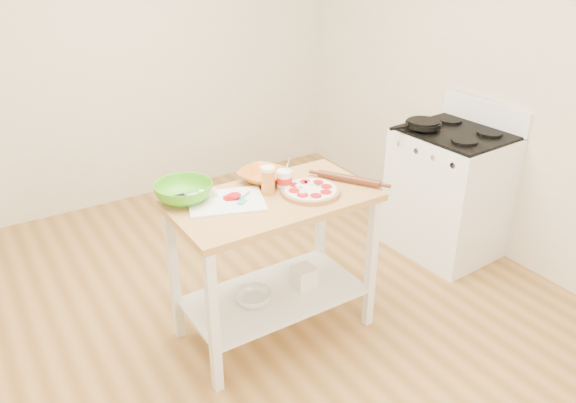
{
  "coord_description": "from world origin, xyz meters",
  "views": [
    {
      "loc": [
        -1.29,
        -2.41,
        2.24
      ],
      "look_at": [
        0.18,
        -0.06,
        0.87
      ],
      "focal_mm": 35.0,
      "sensor_mm": 36.0,
      "label": 1
    }
  ],
  "objects_px": {
    "gas_stove": "(448,192)",
    "green_bowl": "(184,192)",
    "skillet": "(422,124)",
    "shelf_bin": "(304,276)",
    "rolling_pin": "(349,179)",
    "yogurt_tub": "(284,180)",
    "beer_pint": "(268,180)",
    "prep_island": "(274,238)",
    "pizza": "(310,191)",
    "shelf_glass_bowl": "(254,298)",
    "spatula": "(243,199)",
    "cutting_board": "(226,201)",
    "orange_bowl": "(263,176)",
    "knife": "(183,195)"
  },
  "relations": [
    {
      "from": "gas_stove",
      "to": "beer_pint",
      "type": "xyz_separation_m",
      "value": [
        -1.57,
        -0.09,
        0.51
      ]
    },
    {
      "from": "prep_island",
      "to": "pizza",
      "type": "distance_m",
      "value": 0.34
    },
    {
      "from": "prep_island",
      "to": "cutting_board",
      "type": "height_order",
      "value": "cutting_board"
    },
    {
      "from": "rolling_pin",
      "to": "beer_pint",
      "type": "bearing_deg",
      "value": 164.95
    },
    {
      "from": "pizza",
      "to": "cutting_board",
      "type": "relative_size",
      "value": 0.69
    },
    {
      "from": "beer_pint",
      "to": "rolling_pin",
      "type": "height_order",
      "value": "beer_pint"
    },
    {
      "from": "prep_island",
      "to": "knife",
      "type": "height_order",
      "value": "knife"
    },
    {
      "from": "gas_stove",
      "to": "spatula",
      "type": "relative_size",
      "value": 8.69
    },
    {
      "from": "gas_stove",
      "to": "yogurt_tub",
      "type": "relative_size",
      "value": 5.87
    },
    {
      "from": "skillet",
      "to": "orange_bowl",
      "type": "relative_size",
      "value": 1.49
    },
    {
      "from": "prep_island",
      "to": "gas_stove",
      "type": "height_order",
      "value": "gas_stove"
    },
    {
      "from": "skillet",
      "to": "gas_stove",
      "type": "bearing_deg",
      "value": -36.07
    },
    {
      "from": "prep_island",
      "to": "rolling_pin",
      "type": "height_order",
      "value": "rolling_pin"
    },
    {
      "from": "green_bowl",
      "to": "beer_pint",
      "type": "height_order",
      "value": "beer_pint"
    },
    {
      "from": "prep_island",
      "to": "knife",
      "type": "distance_m",
      "value": 0.56
    },
    {
      "from": "yogurt_tub",
      "to": "rolling_pin",
      "type": "bearing_deg",
      "value": -20.57
    },
    {
      "from": "knife",
      "to": "orange_bowl",
      "type": "distance_m",
      "value": 0.48
    },
    {
      "from": "pizza",
      "to": "spatula",
      "type": "distance_m",
      "value": 0.38
    },
    {
      "from": "pizza",
      "to": "beer_pint",
      "type": "relative_size",
      "value": 2.11
    },
    {
      "from": "cutting_board",
      "to": "shelf_bin",
      "type": "bearing_deg",
      "value": 6.04
    },
    {
      "from": "skillet",
      "to": "shelf_glass_bowl",
      "type": "bearing_deg",
      "value": -158.99
    },
    {
      "from": "beer_pint",
      "to": "orange_bowl",
      "type": "bearing_deg",
      "value": 70.04
    },
    {
      "from": "beer_pint",
      "to": "rolling_pin",
      "type": "distance_m",
      "value": 0.48
    },
    {
      "from": "shelf_glass_bowl",
      "to": "yogurt_tub",
      "type": "bearing_deg",
      "value": 16.21
    },
    {
      "from": "green_bowl",
      "to": "yogurt_tub",
      "type": "xyz_separation_m",
      "value": [
        0.54,
        -0.16,
        0.0
      ]
    },
    {
      "from": "green_bowl",
      "to": "rolling_pin",
      "type": "height_order",
      "value": "green_bowl"
    },
    {
      "from": "skillet",
      "to": "shelf_bin",
      "type": "distance_m",
      "value": 1.42
    },
    {
      "from": "spatula",
      "to": "beer_pint",
      "type": "xyz_separation_m",
      "value": [
        0.16,
        0.01,
        0.06
      ]
    },
    {
      "from": "spatula",
      "to": "shelf_bin",
      "type": "bearing_deg",
      "value": -40.73
    },
    {
      "from": "green_bowl",
      "to": "yogurt_tub",
      "type": "bearing_deg",
      "value": -16.42
    },
    {
      "from": "orange_bowl",
      "to": "rolling_pin",
      "type": "distance_m",
      "value": 0.5
    },
    {
      "from": "prep_island",
      "to": "orange_bowl",
      "type": "height_order",
      "value": "orange_bowl"
    },
    {
      "from": "pizza",
      "to": "cutting_board",
      "type": "distance_m",
      "value": 0.47
    },
    {
      "from": "knife",
      "to": "green_bowl",
      "type": "height_order",
      "value": "green_bowl"
    },
    {
      "from": "orange_bowl",
      "to": "shelf_bin",
      "type": "xyz_separation_m",
      "value": [
        0.14,
        -0.23,
        -0.61
      ]
    },
    {
      "from": "cutting_board",
      "to": "green_bowl",
      "type": "bearing_deg",
      "value": 161.38
    },
    {
      "from": "prep_island",
      "to": "gas_stove",
      "type": "distance_m",
      "value": 1.59
    },
    {
      "from": "pizza",
      "to": "yogurt_tub",
      "type": "bearing_deg",
      "value": 123.7
    },
    {
      "from": "prep_island",
      "to": "beer_pint",
      "type": "height_order",
      "value": "beer_pint"
    },
    {
      "from": "green_bowl",
      "to": "rolling_pin",
      "type": "distance_m",
      "value": 0.94
    },
    {
      "from": "gas_stove",
      "to": "green_bowl",
      "type": "distance_m",
      "value": 2.06
    },
    {
      "from": "spatula",
      "to": "shelf_glass_bowl",
      "type": "bearing_deg",
      "value": -106.72
    },
    {
      "from": "gas_stove",
      "to": "cutting_board",
      "type": "height_order",
      "value": "gas_stove"
    },
    {
      "from": "gas_stove",
      "to": "shelf_glass_bowl",
      "type": "height_order",
      "value": "gas_stove"
    },
    {
      "from": "gas_stove",
      "to": "spatula",
      "type": "height_order",
      "value": "gas_stove"
    },
    {
      "from": "green_bowl",
      "to": "beer_pint",
      "type": "relative_size",
      "value": 2.0
    },
    {
      "from": "beer_pint",
      "to": "shelf_bin",
      "type": "height_order",
      "value": "beer_pint"
    },
    {
      "from": "spatula",
      "to": "rolling_pin",
      "type": "height_order",
      "value": "rolling_pin"
    },
    {
      "from": "prep_island",
      "to": "pizza",
      "type": "relative_size",
      "value": 3.39
    },
    {
      "from": "shelf_glass_bowl",
      "to": "green_bowl",
      "type": "bearing_deg",
      "value": 139.99
    }
  ]
}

